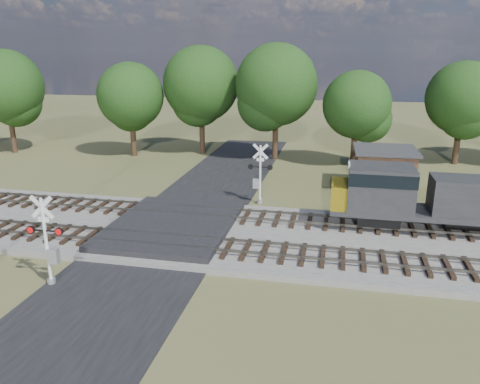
# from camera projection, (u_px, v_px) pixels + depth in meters

# --- Properties ---
(ground) EXTENTS (160.00, 160.00, 0.00)m
(ground) POSITION_uv_depth(u_px,v_px,m) (170.00, 235.00, 27.60)
(ground) COLOR #49512B
(ground) RESTS_ON ground
(ballast_bed) EXTENTS (140.00, 10.00, 0.30)m
(ballast_bed) POSITION_uv_depth(u_px,v_px,m) (343.00, 243.00, 26.05)
(ballast_bed) COLOR gray
(ballast_bed) RESTS_ON ground
(road) EXTENTS (7.00, 60.00, 0.08)m
(road) POSITION_uv_depth(u_px,v_px,m) (170.00, 234.00, 27.59)
(road) COLOR black
(road) RESTS_ON ground
(crossing_panel) EXTENTS (7.00, 9.00, 0.62)m
(crossing_panel) POSITION_uv_depth(u_px,v_px,m) (172.00, 227.00, 27.98)
(crossing_panel) COLOR #262628
(crossing_panel) RESTS_ON ground
(track_near) EXTENTS (140.00, 2.60, 0.33)m
(track_near) POSITION_uv_depth(u_px,v_px,m) (212.00, 246.00, 24.99)
(track_near) COLOR black
(track_near) RESTS_ON ballast_bed
(track_far) EXTENTS (140.00, 2.60, 0.33)m
(track_far) POSITION_uv_depth(u_px,v_px,m) (232.00, 215.00, 29.67)
(track_far) COLOR black
(track_far) RESTS_ON ballast_bed
(crossing_signal_near) EXTENTS (1.76, 0.38, 4.36)m
(crossing_signal_near) POSITION_uv_depth(u_px,v_px,m) (49.00, 249.00, 21.21)
(crossing_signal_near) COLOR silver
(crossing_signal_near) RESTS_ON ground
(crossing_signal_far) EXTENTS (1.74, 0.38, 4.33)m
(crossing_signal_far) POSITION_uv_depth(u_px,v_px,m) (259.00, 179.00, 32.73)
(crossing_signal_far) COLOR silver
(crossing_signal_far) RESTS_ON ground
(equipment_shed) EXTENTS (4.81, 4.81, 3.21)m
(equipment_shed) POSITION_uv_depth(u_px,v_px,m) (384.00, 169.00, 36.34)
(equipment_shed) COLOR #40241B
(equipment_shed) RESTS_ON ground
(treeline) EXTENTS (82.81, 12.02, 11.81)m
(treeline) POSITION_uv_depth(u_px,v_px,m) (304.00, 91.00, 44.25)
(treeline) COLOR black
(treeline) RESTS_ON ground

